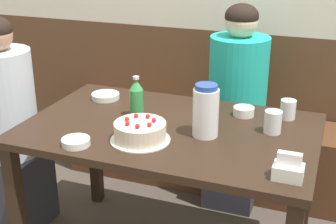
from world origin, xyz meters
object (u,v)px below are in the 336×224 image
object	(u,v)px
bowl_rice_small	(106,96)
glass_water_tall	(288,109)
bowl_side_dish	(244,111)
person_pale_blue_shirt	(8,134)
bowl_soup_white	(76,142)
bench_seat	(214,151)
napkin_holder	(288,169)
glass_tumbler_short	(273,122)
water_pitcher	(206,111)
person_teal_shirt	(236,113)
birthday_cake	(140,132)
soju_bottle	(136,98)

from	to	relation	value
bowl_rice_small	glass_water_tall	bearing A→B (deg)	3.70
bowl_side_dish	person_pale_blue_shirt	world-z (taller)	person_pale_blue_shirt
bowl_soup_white	bench_seat	bearing A→B (deg)	75.42
napkin_holder	bowl_soup_white	size ratio (longest dim) A/B	0.91
bowl_side_dish	glass_tumbler_short	world-z (taller)	glass_tumbler_short
napkin_holder	glass_tumbler_short	size ratio (longest dim) A/B	1.07
water_pitcher	person_pale_blue_shirt	xyz separation A→B (m)	(-1.11, 0.03, -0.30)
napkin_holder	glass_water_tall	world-z (taller)	napkin_holder
bowl_soup_white	glass_tumbler_short	size ratio (longest dim) A/B	1.18
water_pitcher	person_teal_shirt	xyz separation A→B (m)	(-0.01, 0.71, -0.28)
napkin_holder	bowl_side_dish	size ratio (longest dim) A/B	1.08
person_pale_blue_shirt	glass_water_tall	bearing A→B (deg)	11.74
bench_seat	birthday_cake	bearing A→B (deg)	-93.70
birthday_cake	water_pitcher	distance (m)	0.30
bench_seat	napkin_holder	world-z (taller)	napkin_holder
glass_water_tall	person_pale_blue_shirt	bearing A→B (deg)	-168.26
soju_bottle	person_teal_shirt	distance (m)	0.76
glass_tumbler_short	birthday_cake	bearing A→B (deg)	-151.31
person_pale_blue_shirt	person_teal_shirt	bearing A→B (deg)	31.96
person_pale_blue_shirt	bowl_soup_white	bearing A→B (deg)	-26.91
birthday_cake	bench_seat	bearing A→B (deg)	86.30
napkin_holder	bowl_side_dish	distance (m)	0.62
bowl_rice_small	bowl_side_dish	size ratio (longest dim) A/B	1.46
person_teal_shirt	bowl_rice_small	bearing A→B (deg)	-54.02
birthday_cake	glass_tumbler_short	world-z (taller)	same
water_pitcher	person_teal_shirt	world-z (taller)	person_teal_shirt
glass_water_tall	glass_tumbler_short	world-z (taller)	glass_tumbler_short
bowl_soup_white	person_pale_blue_shirt	distance (m)	0.73
bench_seat	bowl_side_dish	xyz separation A→B (m)	(0.29, -0.57, 0.53)
bowl_soup_white	bowl_side_dish	bearing A→B (deg)	44.48
napkin_holder	person_teal_shirt	xyz separation A→B (m)	(-0.41, 0.97, -0.20)
napkin_holder	glass_tumbler_short	world-z (taller)	napkin_holder
bench_seat	bowl_soup_white	bearing A→B (deg)	-104.58
water_pitcher	bowl_soup_white	size ratio (longest dim) A/B	1.95
soju_bottle	bowl_rice_small	xyz separation A→B (m)	(-0.26, 0.17, -0.08)
bowl_side_dish	glass_tumbler_short	distance (m)	0.23
bench_seat	birthday_cake	xyz separation A→B (m)	(-0.07, -1.01, 0.55)
bench_seat	soju_bottle	distance (m)	1.00
bench_seat	person_pale_blue_shirt	bearing A→B (deg)	-138.09
glass_water_tall	birthday_cake	bearing A→B (deg)	-139.64
water_pitcher	soju_bottle	bearing A→B (deg)	165.59
napkin_holder	glass_tumbler_short	distance (m)	0.41
birthday_cake	glass_tumbler_short	xyz separation A→B (m)	(0.52, 0.28, 0.01)
bowl_side_dish	birthday_cake	bearing A→B (deg)	-128.95
bowl_soup_white	person_pale_blue_shirt	bearing A→B (deg)	153.09
bowl_side_dish	person_teal_shirt	world-z (taller)	person_teal_shirt
bowl_soup_white	glass_water_tall	distance (m)	1.00
bowl_soup_white	bowl_side_dish	world-z (taller)	bowl_side_dish
soju_bottle	bowl_soup_white	distance (m)	0.41
bowl_rice_small	person_pale_blue_shirt	xyz separation A→B (m)	(-0.48, -0.23, -0.20)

